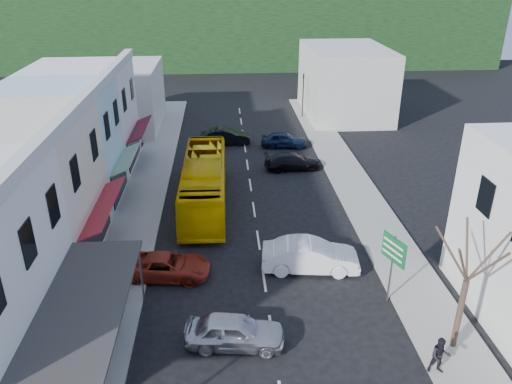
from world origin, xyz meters
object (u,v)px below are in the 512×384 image
object	(u,v)px
car_silver	(235,332)
bus	(204,183)
car_red	(167,265)
street_tree	(466,281)
pedestrian_right	(440,355)
car_white	(310,258)
direction_sign	(391,270)
traffic_signal	(303,96)
pedestrian_left	(107,258)

from	to	relation	value
car_silver	bus	bearing A→B (deg)	13.46
car_silver	car_red	world-z (taller)	same
car_silver	street_tree	distance (m)	9.66
pedestrian_right	street_tree	size ratio (longest dim) A/B	0.25
bus	car_white	distance (m)	10.11
car_white	direction_sign	xyz separation A→B (m)	(3.29, -2.95, 1.11)
car_white	direction_sign	distance (m)	4.56
car_silver	traffic_signal	distance (m)	34.64
pedestrian_right	traffic_signal	bearing A→B (deg)	96.58
car_white	pedestrian_left	bearing A→B (deg)	94.80
pedestrian_right	car_red	bearing A→B (deg)	152.82
car_silver	car_white	size ratio (longest dim) A/B	1.00
car_red	car_silver	bearing A→B (deg)	-142.23
pedestrian_left	traffic_signal	distance (m)	31.51
bus	traffic_signal	distance (m)	22.14
car_white	traffic_signal	bearing A→B (deg)	-1.85
car_red	bus	bearing A→B (deg)	-6.19
car_white	traffic_signal	distance (m)	28.50
car_red	direction_sign	distance (m)	11.22
pedestrian_left	traffic_signal	xyz separation A→B (m)	(14.52, 27.93, 1.32)
traffic_signal	car_silver	bearing A→B (deg)	75.82
car_white	traffic_signal	xyz separation A→B (m)	(3.94, 28.17, 1.62)
bus	pedestrian_right	size ratio (longest dim) A/B	6.82
bus	direction_sign	xyz separation A→B (m)	(9.03, -11.23, 0.26)
car_red	direction_sign	xyz separation A→B (m)	(10.80, -2.83, 1.11)
car_red	pedestrian_left	xyz separation A→B (m)	(-3.07, 0.37, 0.30)
pedestrian_left	pedestrian_right	xyz separation A→B (m)	(14.37, -7.99, 0.00)
bus	pedestrian_right	xyz separation A→B (m)	(9.53, -16.02, -0.55)
bus	car_white	xyz separation A→B (m)	(5.74, -8.28, -0.85)
car_red	pedestrian_left	world-z (taller)	pedestrian_left
bus	car_silver	bearing A→B (deg)	-82.68
car_white	direction_sign	bearing A→B (deg)	-125.75
pedestrian_left	street_tree	bearing A→B (deg)	-95.82
car_silver	traffic_signal	world-z (taller)	traffic_signal
bus	pedestrian_left	bearing A→B (deg)	-120.32
bus	car_red	bearing A→B (deg)	-101.13
car_white	pedestrian_left	size ratio (longest dim) A/B	2.59
pedestrian_left	traffic_signal	size ratio (longest dim) A/B	0.37
bus	car_red	size ratio (longest dim) A/B	2.52
direction_sign	traffic_signal	size ratio (longest dim) A/B	0.78
direction_sign	street_tree	bearing A→B (deg)	-82.75
pedestrian_left	street_tree	distance (m)	17.14
car_silver	traffic_signal	size ratio (longest dim) A/B	0.95
direction_sign	traffic_signal	bearing A→B (deg)	68.07
car_silver	car_red	xyz separation A→B (m)	(-3.35, 5.34, 0.00)
traffic_signal	street_tree	bearing A→B (deg)	91.24
bus	car_white	world-z (taller)	bus
traffic_signal	pedestrian_left	bearing A→B (deg)	61.89
car_red	direction_sign	size ratio (longest dim) A/B	1.27
pedestrian_left	car_white	bearing A→B (deg)	-74.45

